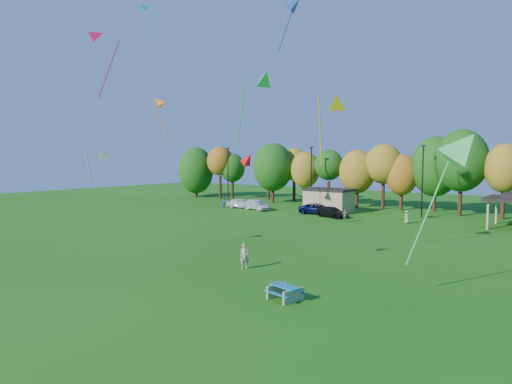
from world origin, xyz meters
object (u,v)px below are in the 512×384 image
Objects in this scene: kite_flyer at (245,256)px; car_c at (318,209)px; picnic_table at (285,291)px; car_b at (257,205)px; car_a at (241,203)px; car_d at (332,212)px.

car_c is (-10.71, 29.25, -0.18)m from kite_flyer.
car_c is at bearing 130.37° from picnic_table.
car_b is at bearing 83.36° from kite_flyer.
car_a reaches higher than car_c.
kite_flyer is 0.40× the size of car_a.
picnic_table is 37.12m from car_c.
car_a is 3.53m from car_b.
picnic_table is at bearing -164.86° from car_c.
kite_flyer is 0.39× the size of car_b.
car_b is at bearing -107.21° from car_a.
picnic_table is 43.79m from car_a.
car_b reaches higher than car_a.
car_d is at bearing -101.75° from car_a.
car_b is 9.30m from car_c.
car_b is at bearing 104.61° from car_d.
kite_flyer is 0.35× the size of car_c.
car_c is at bearing 68.03° from kite_flyer.
car_d is at bearing 127.11° from picnic_table.
car_a is at bearing 81.54° from car_c.
kite_flyer reaches higher than car_d.
kite_flyer is 0.38× the size of car_d.
kite_flyer reaches higher than car_a.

